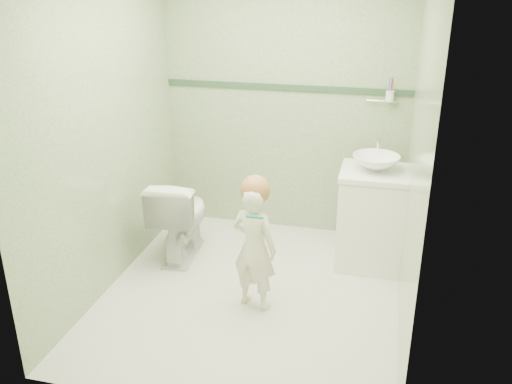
# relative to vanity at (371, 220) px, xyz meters

# --- Properties ---
(ground) EXTENTS (2.50, 2.50, 0.00)m
(ground) POSITION_rel_vanity_xyz_m (-0.84, -0.70, -0.40)
(ground) COLOR beige
(ground) RESTS_ON ground
(room_shell) EXTENTS (2.50, 2.54, 2.40)m
(room_shell) POSITION_rel_vanity_xyz_m (-0.84, -0.70, 0.80)
(room_shell) COLOR gray
(room_shell) RESTS_ON ground
(trim_stripe) EXTENTS (2.20, 0.02, 0.05)m
(trim_stripe) POSITION_rel_vanity_xyz_m (-0.84, 0.54, 0.95)
(trim_stripe) COLOR #2C4630
(trim_stripe) RESTS_ON room_shell
(vanity) EXTENTS (0.52, 0.50, 0.80)m
(vanity) POSITION_rel_vanity_xyz_m (0.00, 0.00, 0.00)
(vanity) COLOR white
(vanity) RESTS_ON ground
(counter) EXTENTS (0.54, 0.52, 0.04)m
(counter) POSITION_rel_vanity_xyz_m (0.00, 0.00, 0.41)
(counter) COLOR white
(counter) RESTS_ON vanity
(basin) EXTENTS (0.37, 0.37, 0.13)m
(basin) POSITION_rel_vanity_xyz_m (0.00, 0.00, 0.49)
(basin) COLOR white
(basin) RESTS_ON counter
(faucet) EXTENTS (0.03, 0.13, 0.18)m
(faucet) POSITION_rel_vanity_xyz_m (0.00, 0.19, 0.57)
(faucet) COLOR silver
(faucet) RESTS_ON counter
(cup_holder) EXTENTS (0.26, 0.07, 0.21)m
(cup_holder) POSITION_rel_vanity_xyz_m (0.05, 0.48, 0.93)
(cup_holder) COLOR silver
(cup_holder) RESTS_ON room_shell
(toilet) EXTENTS (0.45, 0.74, 0.72)m
(toilet) POSITION_rel_vanity_xyz_m (-1.58, -0.24, -0.04)
(toilet) COLOR white
(toilet) RESTS_ON ground
(toddler) EXTENTS (0.39, 0.31, 0.94)m
(toddler) POSITION_rel_vanity_xyz_m (-0.78, -0.85, 0.07)
(toddler) COLOR silver
(toddler) RESTS_ON ground
(hair_cap) EXTENTS (0.21, 0.21, 0.21)m
(hair_cap) POSITION_rel_vanity_xyz_m (-0.78, -0.82, 0.51)
(hair_cap) COLOR #A36739
(hair_cap) RESTS_ON toddler
(teal_toothbrush) EXTENTS (0.11, 0.14, 0.08)m
(teal_toothbrush) POSITION_rel_vanity_xyz_m (-0.74, -0.99, 0.39)
(teal_toothbrush) COLOR #078275
(teal_toothbrush) RESTS_ON toddler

